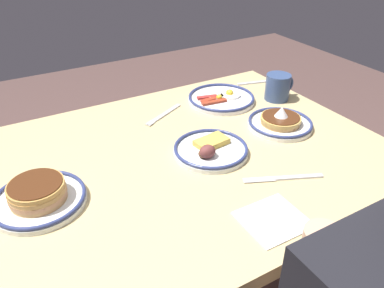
% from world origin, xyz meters
% --- Properties ---
extents(dining_table, '(1.23, 0.94, 0.75)m').
position_xyz_m(dining_table, '(0.00, 0.00, 0.65)').
color(dining_table, tan).
rests_on(dining_table, ground_plane).
extents(plate_near_main, '(0.23, 0.23, 0.05)m').
position_xyz_m(plate_near_main, '(-0.07, 0.03, 0.77)').
color(plate_near_main, white).
rests_on(plate_near_main, dining_table).
extents(plate_center_pancakes, '(0.22, 0.22, 0.08)m').
position_xyz_m(plate_center_pancakes, '(-0.37, 0.01, 0.77)').
color(plate_center_pancakes, white).
rests_on(plate_center_pancakes, dining_table).
extents(plate_far_companion, '(0.26, 0.26, 0.04)m').
position_xyz_m(plate_far_companion, '(-0.30, -0.27, 0.77)').
color(plate_far_companion, white).
rests_on(plate_far_companion, dining_table).
extents(plate_far_side, '(0.24, 0.24, 0.06)m').
position_xyz_m(plate_far_side, '(0.43, 0.01, 0.78)').
color(plate_far_side, white).
rests_on(plate_far_side, dining_table).
extents(coffee_mug, '(0.13, 0.09, 0.10)m').
position_xyz_m(coffee_mug, '(-0.51, -0.18, 0.80)').
color(coffee_mug, '#334772').
rests_on(coffee_mug, dining_table).
extents(paper_napkin, '(0.15, 0.14, 0.00)m').
position_xyz_m(paper_napkin, '(-0.04, 0.36, 0.75)').
color(paper_napkin, white).
rests_on(paper_napkin, dining_table).
extents(fork_near, '(0.18, 0.06, 0.01)m').
position_xyz_m(fork_near, '(-0.54, -0.34, 0.76)').
color(fork_near, silver).
rests_on(fork_near, dining_table).
extents(fork_far, '(0.18, 0.11, 0.01)m').
position_xyz_m(fork_far, '(-0.06, -0.27, 0.76)').
color(fork_far, silver).
rests_on(fork_far, dining_table).
extents(butter_knife, '(0.21, 0.11, 0.01)m').
position_xyz_m(butter_knife, '(-0.17, 0.24, 0.76)').
color(butter_knife, silver).
rests_on(butter_knife, dining_table).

